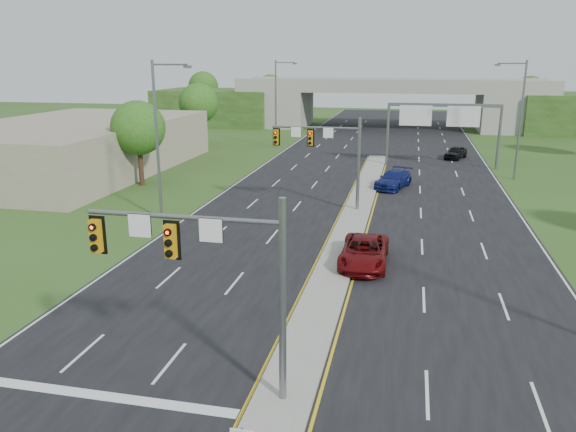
{
  "coord_description": "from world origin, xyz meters",
  "views": [
    {
      "loc": [
        3.66,
        -15.9,
        10.97
      ],
      "look_at": [
        -2.48,
        12.08,
        3.0
      ],
      "focal_mm": 35.0,
      "sensor_mm": 36.0,
      "label": 1
    }
  ],
  "objects_px": {
    "overpass": "(390,107)",
    "car_far_c": "(456,152)",
    "signal_mast_near": "(213,264)",
    "sign_gantry": "(442,117)",
    "car_far_a": "(364,252)",
    "signal_mast_far": "(328,148)",
    "car_far_b": "(393,179)"
  },
  "relations": [
    {
      "from": "car_far_b",
      "to": "car_far_c",
      "type": "xyz_separation_m",
      "value": [
        6.44,
        17.12,
        -0.05
      ]
    },
    {
      "from": "car_far_b",
      "to": "sign_gantry",
      "type": "bearing_deg",
      "value": 85.76
    },
    {
      "from": "overpass",
      "to": "car_far_a",
      "type": "relative_size",
      "value": 14.61
    },
    {
      "from": "signal_mast_far",
      "to": "car_far_a",
      "type": "xyz_separation_m",
      "value": [
        3.76,
        -11.36,
        -3.94
      ]
    },
    {
      "from": "sign_gantry",
      "to": "car_far_a",
      "type": "distance_m",
      "value": 32.09
    },
    {
      "from": "overpass",
      "to": "car_far_b",
      "type": "height_order",
      "value": "overpass"
    },
    {
      "from": "car_far_c",
      "to": "overpass",
      "type": "bearing_deg",
      "value": 128.52
    },
    {
      "from": "signal_mast_far",
      "to": "car_far_c",
      "type": "height_order",
      "value": "signal_mast_far"
    },
    {
      "from": "car_far_a",
      "to": "signal_mast_far",
      "type": "bearing_deg",
      "value": 108.02
    },
    {
      "from": "signal_mast_near",
      "to": "sign_gantry",
      "type": "xyz_separation_m",
      "value": [
        8.95,
        44.99,
        0.51
      ]
    },
    {
      "from": "overpass",
      "to": "car_far_c",
      "type": "bearing_deg",
      "value": -73.2
    },
    {
      "from": "signal_mast_far",
      "to": "car_far_a",
      "type": "relative_size",
      "value": 1.28
    },
    {
      "from": "overpass",
      "to": "car_far_a",
      "type": "distance_m",
      "value": 66.51
    },
    {
      "from": "signal_mast_far",
      "to": "sign_gantry",
      "type": "height_order",
      "value": "signal_mast_far"
    },
    {
      "from": "signal_mast_far",
      "to": "overpass",
      "type": "bearing_deg",
      "value": 87.65
    },
    {
      "from": "signal_mast_far",
      "to": "sign_gantry",
      "type": "xyz_separation_m",
      "value": [
        8.95,
        19.99,
        0.51
      ]
    },
    {
      "from": "signal_mast_far",
      "to": "car_far_c",
      "type": "relative_size",
      "value": 1.66
    },
    {
      "from": "overpass",
      "to": "car_far_c",
      "type": "height_order",
      "value": "overpass"
    },
    {
      "from": "sign_gantry",
      "to": "car_far_c",
      "type": "relative_size",
      "value": 2.75
    },
    {
      "from": "car_far_c",
      "to": "signal_mast_far",
      "type": "bearing_deg",
      "value": -91.39
    },
    {
      "from": "sign_gantry",
      "to": "signal_mast_far",
      "type": "bearing_deg",
      "value": -114.11
    },
    {
      "from": "car_far_b",
      "to": "car_far_c",
      "type": "height_order",
      "value": "car_far_b"
    },
    {
      "from": "signal_mast_near",
      "to": "car_far_c",
      "type": "height_order",
      "value": "signal_mast_near"
    },
    {
      "from": "signal_mast_far",
      "to": "car_far_c",
      "type": "bearing_deg",
      "value": 66.89
    },
    {
      "from": "signal_mast_near",
      "to": "car_far_a",
      "type": "height_order",
      "value": "signal_mast_near"
    },
    {
      "from": "signal_mast_near",
      "to": "car_far_a",
      "type": "bearing_deg",
      "value": 74.58
    },
    {
      "from": "signal_mast_far",
      "to": "car_far_b",
      "type": "height_order",
      "value": "signal_mast_far"
    },
    {
      "from": "car_far_a",
      "to": "car_far_c",
      "type": "height_order",
      "value": "car_far_a"
    },
    {
      "from": "signal_mast_near",
      "to": "sign_gantry",
      "type": "bearing_deg",
      "value": 78.75
    },
    {
      "from": "overpass",
      "to": "signal_mast_near",
      "type": "bearing_deg",
      "value": -91.62
    },
    {
      "from": "sign_gantry",
      "to": "car_far_b",
      "type": "distance_m",
      "value": 12.8
    },
    {
      "from": "signal_mast_near",
      "to": "car_far_b",
      "type": "bearing_deg",
      "value": 82.22
    }
  ]
}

